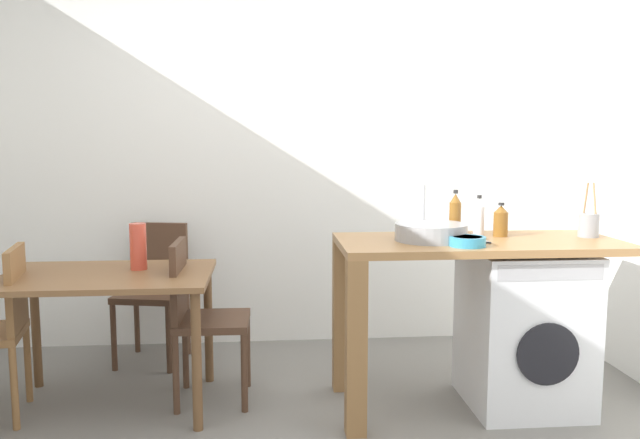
{
  "coord_description": "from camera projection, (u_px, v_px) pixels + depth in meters",
  "views": [
    {
      "loc": [
        -0.12,
        -2.78,
        1.44
      ],
      "look_at": [
        0.15,
        0.45,
        1.04
      ],
      "focal_mm": 35.6,
      "sensor_mm": 36.0,
      "label": 1
    }
  ],
  "objects": [
    {
      "name": "bottle_tall_green",
      "position": [
        455.0,
        214.0,
        3.55
      ],
      "size": [
        0.07,
        0.07,
        0.25
      ],
      "color": "brown",
      "rests_on": "kitchen_counter"
    },
    {
      "name": "dining_table",
      "position": [
        107.0,
        291.0,
        3.39
      ],
      "size": [
        1.1,
        0.76,
        0.74
      ],
      "color": "brown",
      "rests_on": "ground_plane"
    },
    {
      "name": "tap",
      "position": [
        423.0,
        211.0,
        3.51
      ],
      "size": [
        0.02,
        0.02,
        0.28
      ],
      "primitive_type": "cylinder",
      "color": "#B2B2B7",
      "rests_on": "kitchen_counter"
    },
    {
      "name": "sink_basin",
      "position": [
        431.0,
        232.0,
        3.34
      ],
      "size": [
        0.38,
        0.38,
        0.09
      ],
      "primitive_type": "cylinder",
      "color": "#9EA0A5",
      "rests_on": "kitchen_counter"
    },
    {
      "name": "scissors",
      "position": [
        476.0,
        242.0,
        3.27
      ],
      "size": [
        0.15,
        0.06,
        0.01
      ],
      "color": "#B2B2B7",
      "rests_on": "kitchen_counter"
    },
    {
      "name": "vase",
      "position": [
        138.0,
        247.0,
        3.48
      ],
      "size": [
        0.09,
        0.09,
        0.26
      ],
      "primitive_type": "cylinder",
      "color": "#D84C38",
      "rests_on": "dining_table"
    },
    {
      "name": "utensil_crock",
      "position": [
        589.0,
        224.0,
        3.47
      ],
      "size": [
        0.11,
        0.11,
        0.3
      ],
      "color": "gray",
      "rests_on": "kitchen_counter"
    },
    {
      "name": "chair_spare_by_wall",
      "position": [
        155.0,
        284.0,
        4.18
      ],
      "size": [
        0.47,
        0.47,
        0.9
      ],
      "rotation": [
        0.0,
        0.0,
        2.94
      ],
      "color": "#4C3323",
      "rests_on": "ground_plane"
    },
    {
      "name": "washing_machine",
      "position": [
        523.0,
        328.0,
        3.45
      ],
      "size": [
        0.6,
        0.61,
        0.86
      ],
      "color": "silver",
      "rests_on": "ground_plane"
    },
    {
      "name": "mixing_bowl",
      "position": [
        468.0,
        241.0,
        3.16
      ],
      "size": [
        0.18,
        0.18,
        0.05
      ],
      "color": "teal",
      "rests_on": "kitchen_counter"
    },
    {
      "name": "wall_back",
      "position": [
        283.0,
        154.0,
        4.5
      ],
      "size": [
        4.6,
        0.1,
        2.7
      ],
      "primitive_type": "cube",
      "color": "white",
      "rests_on": "ground_plane"
    },
    {
      "name": "chair_opposite",
      "position": [
        199.0,
        311.0,
        3.5
      ],
      "size": [
        0.41,
        0.41,
        0.9
      ],
      "rotation": [
        0.0,
        0.0,
        -1.59
      ],
      "color": "#4C3323",
      "rests_on": "ground_plane"
    },
    {
      "name": "bottle_squat_brown",
      "position": [
        479.0,
        217.0,
        3.53
      ],
      "size": [
        0.06,
        0.06,
        0.22
      ],
      "color": "silver",
      "rests_on": "kitchen_counter"
    },
    {
      "name": "kitchen_counter",
      "position": [
        440.0,
        270.0,
        3.37
      ],
      "size": [
        1.5,
        0.68,
        0.92
      ],
      "color": "#9E7042",
      "rests_on": "ground_plane"
    },
    {
      "name": "bottle_clear_small",
      "position": [
        501.0,
        221.0,
        3.48
      ],
      "size": [
        0.08,
        0.08,
        0.19
      ],
      "color": "brown",
      "rests_on": "kitchen_counter"
    }
  ]
}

